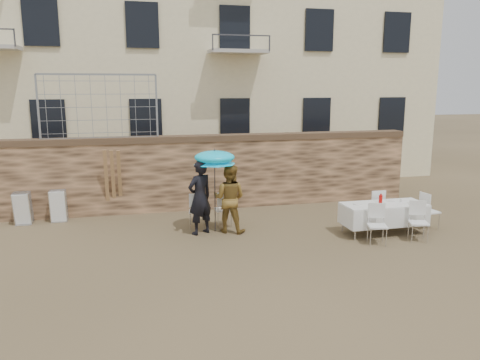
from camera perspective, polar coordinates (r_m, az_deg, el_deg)
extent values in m
plane|color=brown|center=(9.82, 0.76, -10.64)|extent=(80.00, 80.00, 0.00)
cube|color=#846042|center=(14.24, -4.22, 0.90)|extent=(13.00, 0.50, 2.20)
imported|color=black|center=(11.75, -4.90, -2.12)|extent=(0.82, 0.73, 1.89)
imported|color=#B68737|center=(11.90, -1.32, -2.26)|extent=(1.07, 0.99, 1.76)
cylinder|color=#3F3F44|center=(11.92, -3.07, -2.22)|extent=(0.03, 0.03, 1.76)
cone|color=#0BD1FF|center=(11.73, -3.12, 2.49)|extent=(1.06, 1.06, 0.22)
cube|color=white|center=(12.35, 17.18, -2.87)|extent=(2.10, 0.85, 0.05)
cylinder|color=silver|center=(11.71, 13.90, -5.40)|extent=(0.04, 0.04, 0.74)
cylinder|color=silver|center=(12.68, 21.58, -4.58)|extent=(0.04, 0.04, 0.74)
cylinder|color=silver|center=(12.30, 12.43, -4.52)|extent=(0.04, 0.04, 0.74)
cylinder|color=silver|center=(13.22, 19.87, -3.82)|extent=(0.04, 0.04, 0.74)
cylinder|color=red|center=(12.09, 16.76, -2.39)|extent=(0.09, 0.09, 0.26)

